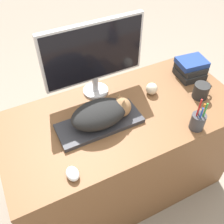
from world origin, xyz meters
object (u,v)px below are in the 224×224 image
at_px(coffee_mug, 201,91).
at_px(baseball, 152,89).
at_px(cat, 103,113).
at_px(pen_cup, 198,121).
at_px(computer_mouse, 73,174).
at_px(monitor, 94,55).
at_px(keyboard, 100,123).
at_px(book_stack, 191,68).

distance_m(coffee_mug, baseball, 0.29).
relative_size(cat, pen_cup, 1.63).
distance_m(computer_mouse, coffee_mug, 0.89).
xyz_separation_m(monitor, pen_cup, (0.36, -0.50, -0.21)).
height_order(cat, pen_cup, pen_cup).
xyz_separation_m(keyboard, baseball, (0.39, 0.09, 0.02)).
xyz_separation_m(computer_mouse, baseball, (0.63, 0.33, 0.01)).
distance_m(coffee_mug, book_stack, 0.21).
height_order(cat, computer_mouse, cat).
bearing_deg(baseball, cat, -165.51).
bearing_deg(monitor, book_stack, -11.39).
height_order(coffee_mug, pen_cup, pen_cup).
xyz_separation_m(monitor, computer_mouse, (-0.33, -0.49, -0.24)).
bearing_deg(coffee_mug, keyboard, 174.45).
bearing_deg(computer_mouse, book_stack, 20.99).
bearing_deg(computer_mouse, monitor, 55.64).
distance_m(keyboard, pen_cup, 0.52).
height_order(computer_mouse, coffee_mug, coffee_mug).
bearing_deg(monitor, baseball, -28.63).
height_order(monitor, book_stack, monitor).
height_order(monitor, computer_mouse, monitor).
height_order(pen_cup, book_stack, pen_cup).
bearing_deg(keyboard, monitor, 70.12).
height_order(keyboard, monitor, monitor).
height_order(keyboard, pen_cup, pen_cup).
distance_m(monitor, book_stack, 0.66).
bearing_deg(monitor, computer_mouse, -124.36).
height_order(monitor, pen_cup, monitor).
bearing_deg(keyboard, coffee_mug, -5.55).
distance_m(keyboard, computer_mouse, 0.33).
xyz_separation_m(pen_cup, baseball, (-0.06, 0.34, -0.02)).
xyz_separation_m(keyboard, cat, (0.02, 0.00, 0.07)).
relative_size(monitor, baseball, 8.18).
distance_m(keyboard, monitor, 0.37).
bearing_deg(keyboard, book_stack, 10.65).
xyz_separation_m(cat, book_stack, (0.68, 0.13, -0.03)).
xyz_separation_m(computer_mouse, book_stack, (0.95, 0.36, 0.04)).
bearing_deg(monitor, cat, -105.43).
distance_m(cat, book_stack, 0.70).
distance_m(pen_cup, baseball, 0.35).
xyz_separation_m(cat, pen_cup, (0.43, -0.25, -0.03)).
xyz_separation_m(cat, baseball, (0.37, 0.09, -0.05)).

